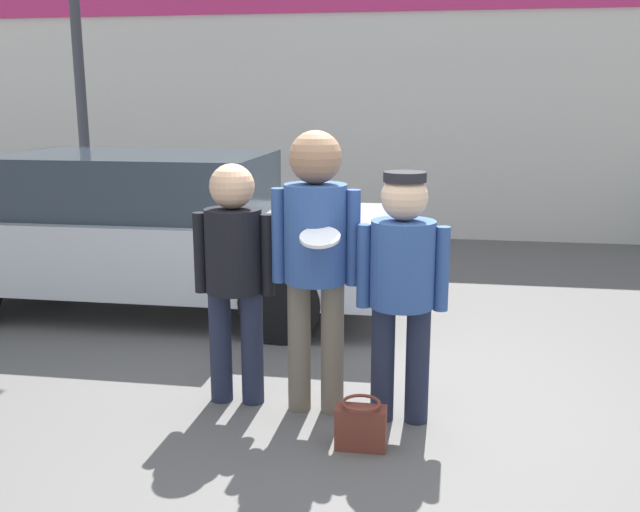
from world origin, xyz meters
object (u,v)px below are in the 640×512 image
at_px(person_middle_with_frisbee, 316,244).
at_px(handbag, 361,426).
at_px(parked_car_near, 147,230).
at_px(person_left, 234,264).
at_px(person_right, 402,275).

relative_size(person_middle_with_frisbee, handbag, 6.14).
bearing_deg(person_middle_with_frisbee, parked_car_near, 133.87).
relative_size(person_left, handbag, 5.42).
bearing_deg(parked_car_near, person_right, -40.00).
height_order(person_right, parked_car_near, person_right).
bearing_deg(handbag, person_left, 149.46).
height_order(person_middle_with_frisbee, person_right, person_middle_with_frisbee).
distance_m(person_middle_with_frisbee, handbag, 1.15).
bearing_deg(person_left, handbag, -30.54).
bearing_deg(person_right, person_middle_with_frisbee, 174.05).
relative_size(person_left, parked_car_near, 0.34).
bearing_deg(person_right, person_left, 174.06).
xyz_separation_m(person_right, parked_car_near, (-2.57, 2.16, -0.20)).
xyz_separation_m(person_left, person_right, (1.11, -0.12, -0.00)).
height_order(person_middle_with_frisbee, parked_car_near, person_middle_with_frisbee).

